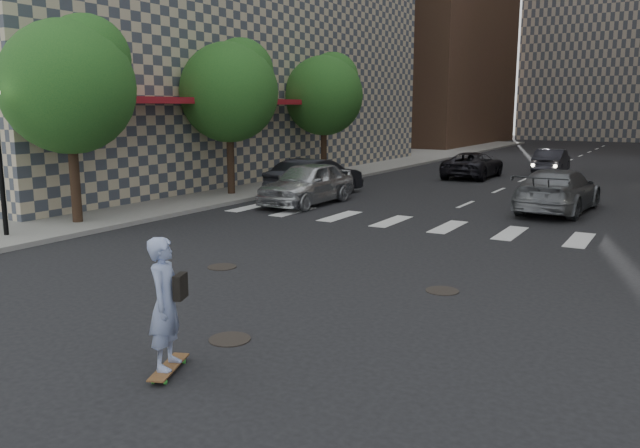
% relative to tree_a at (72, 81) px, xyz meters
% --- Properties ---
extents(ground, '(160.00, 160.00, 0.00)m').
position_rel_tree_a_xyz_m(ground, '(9.45, -3.14, -4.65)').
color(ground, black).
rests_on(ground, ground).
extents(sidewalk_left, '(13.00, 80.00, 0.15)m').
position_rel_tree_a_xyz_m(sidewalk_left, '(-5.05, 16.86, -4.57)').
color(sidewalk_left, gray).
rests_on(sidewalk_left, ground).
extents(tree_a, '(4.20, 4.20, 6.60)m').
position_rel_tree_a_xyz_m(tree_a, '(0.00, 0.00, 0.00)').
color(tree_a, '#382619').
rests_on(tree_a, sidewalk_left).
extents(tree_b, '(4.20, 4.20, 6.60)m').
position_rel_tree_a_xyz_m(tree_b, '(0.00, 8.00, 0.00)').
color(tree_b, '#382619').
rests_on(tree_b, sidewalk_left).
extents(tree_c, '(4.20, 4.20, 6.60)m').
position_rel_tree_a_xyz_m(tree_c, '(0.00, 16.00, 0.00)').
color(tree_c, '#382619').
rests_on(tree_c, sidewalk_left).
extents(manhole_a, '(0.70, 0.70, 0.02)m').
position_rel_tree_a_xyz_m(manhole_a, '(10.65, -5.64, -4.64)').
color(manhole_a, black).
rests_on(manhole_a, ground).
extents(manhole_b, '(0.70, 0.70, 0.02)m').
position_rel_tree_a_xyz_m(manhole_b, '(7.45, -1.94, -4.64)').
color(manhole_b, black).
rests_on(manhole_b, ground).
extents(manhole_c, '(0.70, 0.70, 0.02)m').
position_rel_tree_a_xyz_m(manhole_c, '(12.75, -1.14, -4.64)').
color(manhole_c, black).
rests_on(manhole_c, ground).
extents(skateboarder, '(0.69, 1.04, 2.03)m').
position_rel_tree_a_xyz_m(skateboarder, '(10.74, -7.13, -3.58)').
color(skateboarder, brown).
rests_on(skateboarder, ground).
extents(silver_sedan, '(2.02, 4.99, 1.70)m').
position_rel_tree_a_xyz_m(silver_sedan, '(3.95, 7.68, -3.80)').
color(silver_sedan, silver).
rests_on(silver_sedan, ground).
extents(traffic_car_a, '(2.36, 5.16, 1.64)m').
position_rel_tree_a_xyz_m(traffic_car_a, '(3.02, 9.86, -3.83)').
color(traffic_car_a, black).
rests_on(traffic_car_a, ground).
extents(traffic_car_b, '(2.56, 5.64, 1.60)m').
position_rel_tree_a_xyz_m(traffic_car_b, '(12.92, 10.86, -3.85)').
color(traffic_car_b, '#5B5E63').
rests_on(traffic_car_b, ground).
extents(traffic_car_c, '(2.34, 5.07, 1.41)m').
position_rel_tree_a_xyz_m(traffic_car_c, '(6.75, 20.65, -3.94)').
color(traffic_car_c, black).
rests_on(traffic_car_c, ground).
extents(traffic_car_e, '(1.69, 4.49, 1.46)m').
position_rel_tree_a_xyz_m(traffic_car_e, '(10.10, 24.96, -3.91)').
color(traffic_car_e, black).
rests_on(traffic_car_e, ground).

